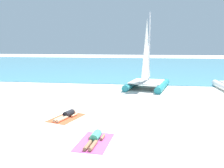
% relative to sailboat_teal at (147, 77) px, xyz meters
% --- Properties ---
extents(ground_plane, '(120.00, 120.00, 0.00)m').
position_rel_sailboat_teal_xyz_m(ground_plane, '(-1.96, -1.38, -0.88)').
color(ground_plane, white).
extents(ocean_water, '(120.00, 40.00, 0.05)m').
position_rel_sailboat_teal_xyz_m(ocean_water, '(-1.96, 21.50, -0.85)').
color(ocean_water, '#4C9EB7').
rests_on(ocean_water, ground).
extents(sailboat_teal, '(3.73, 5.01, 5.90)m').
position_rel_sailboat_teal_xyz_m(sailboat_teal, '(0.00, 0.00, 0.00)').
color(sailboat_teal, teal).
rests_on(sailboat_teal, ground).
extents(towel_left, '(1.58, 2.13, 0.01)m').
position_rel_sailboat_teal_xyz_m(towel_left, '(-3.72, -8.52, -0.87)').
color(towel_left, '#EA5933').
rests_on(towel_left, ground).
extents(sunbather_left, '(0.80, 1.55, 0.30)m').
position_rel_sailboat_teal_xyz_m(sunbather_left, '(-3.70, -8.45, -0.75)').
color(sunbather_left, black).
rests_on(sunbather_left, towel_left).
extents(towel_right, '(1.22, 1.97, 0.01)m').
position_rel_sailboat_teal_xyz_m(towel_right, '(-1.77, -11.22, -0.87)').
color(towel_right, '#D84C99').
rests_on(towel_right, ground).
extents(sunbather_right, '(0.57, 1.57, 0.30)m').
position_rel_sailboat_teal_xyz_m(sunbather_right, '(-1.77, -11.15, -0.75)').
color(sunbather_right, '#3FB28C').
rests_on(sunbather_right, towel_right).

